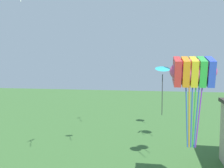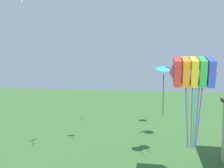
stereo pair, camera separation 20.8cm
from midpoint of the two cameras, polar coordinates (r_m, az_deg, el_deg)
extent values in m
ellipsoid|color=#E54C8C|center=(12.19, 18.54, 2.73)|extent=(2.19, 1.47, 1.42)
cube|color=red|center=(12.10, 15.11, 2.80)|extent=(0.34, 1.45, 1.44)
cube|color=orange|center=(12.14, 16.83, 2.76)|extent=(0.34, 1.45, 1.44)
cube|color=yellow|center=(12.19, 18.54, 2.73)|extent=(0.34, 1.45, 1.44)
cube|color=green|center=(12.24, 20.24, 2.69)|extent=(0.34, 1.45, 1.44)
cube|color=blue|center=(12.31, 21.92, 2.65)|extent=(0.34, 1.45, 1.44)
cylinder|color=blue|center=(12.22, 17.19, -7.10)|extent=(0.26, 0.46, 3.08)
cylinder|color=orange|center=(12.22, 17.69, -7.11)|extent=(0.18, 0.48, 3.08)
cylinder|color=blue|center=(12.22, 18.22, -7.12)|extent=(0.10, 0.49, 3.08)
cylinder|color=green|center=(12.24, 18.74, -7.12)|extent=(0.10, 0.49, 3.08)
cylinder|color=blue|center=(12.26, 19.26, -7.11)|extent=(0.18, 0.48, 3.08)
cylinder|color=purple|center=(12.29, 19.74, -7.10)|extent=(0.26, 0.46, 3.08)
cone|color=#2DB2C6|center=(15.78, 12.09, 3.53)|extent=(1.05, 1.03, 0.36)
cylinder|color=#2D2D33|center=(15.89, 12.00, -2.46)|extent=(0.05, 0.05, 2.57)
camera|label=1|loc=(0.10, -89.52, 0.04)|focal=40.00mm
camera|label=2|loc=(0.10, 90.48, -0.04)|focal=40.00mm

